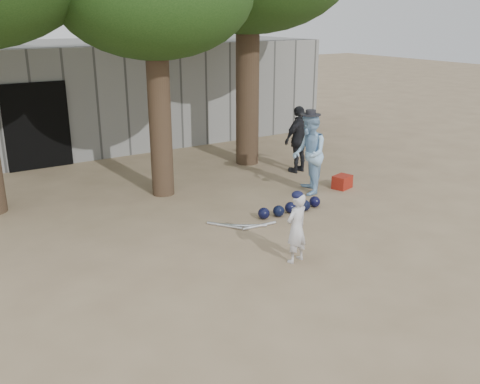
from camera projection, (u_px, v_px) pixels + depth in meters
ground at (242, 274)px, 8.24m from camera, size 70.00×70.00×0.00m
boy_player at (296, 228)px, 8.49m from camera, size 0.47×0.36×1.16m
spectator_blue at (309, 154)px, 11.69m from camera, size 1.02×1.10×1.80m
spectator_dark at (299, 139)px, 13.31m from camera, size 1.04×0.57×1.67m
red_bag at (342, 182)px, 12.25m from camera, size 0.49×0.42×0.30m
back_building at (58, 95)px, 16.05m from camera, size 16.00×5.24×3.00m
helmet_row at (291, 208)px, 10.72m from camera, size 1.51×0.30×0.23m
bat_pile at (242, 226)px, 10.05m from camera, size 1.13×0.76×0.06m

